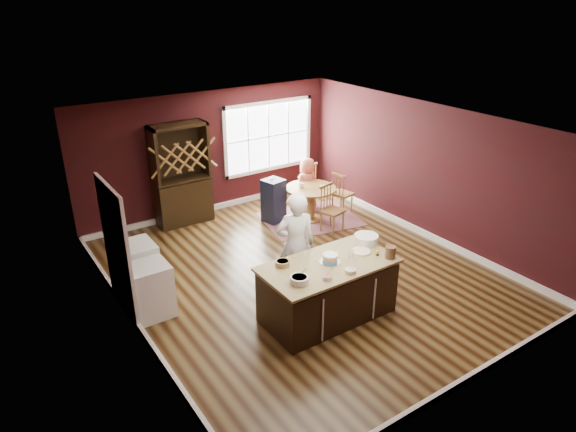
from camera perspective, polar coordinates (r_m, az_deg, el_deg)
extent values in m
plane|color=brown|center=(9.23, 1.47, -6.37)|extent=(7.00, 7.00, 0.00)
plane|color=white|center=(8.20, 1.68, 10.14)|extent=(7.00, 7.00, 0.00)
plane|color=black|center=(11.48, -8.68, 6.96)|extent=(6.00, 0.00, 6.00)
plane|color=black|center=(6.43, 20.17, -8.69)|extent=(6.00, 0.00, 6.00)
plane|color=black|center=(7.45, -17.63, -3.63)|extent=(0.00, 7.00, 7.00)
plane|color=black|center=(10.55, 15.02, 4.85)|extent=(0.00, 7.00, 7.00)
cube|color=black|center=(7.93, 4.42, -8.48)|extent=(1.97, 0.99, 0.83)
cube|color=tan|center=(7.68, 4.53, -5.42)|extent=(2.05, 1.07, 0.04)
cylinder|color=brown|center=(11.30, 2.49, -0.27)|extent=(0.51, 0.51, 0.04)
cylinder|color=brown|center=(11.17, 2.52, 1.29)|extent=(0.18, 0.18, 0.67)
cylinder|color=brown|center=(11.03, 2.56, 3.09)|extent=(1.09, 1.09, 0.04)
imported|color=silver|center=(8.22, 0.83, -3.27)|extent=(0.76, 0.62, 1.79)
cylinder|color=white|center=(7.15, 1.27, -7.11)|extent=(0.26, 0.26, 0.10)
cylinder|color=olive|center=(7.58, -0.60, -5.27)|extent=(0.21, 0.21, 0.08)
cylinder|color=white|center=(7.26, 4.39, -6.86)|extent=(0.15, 0.15, 0.05)
cylinder|color=beige|center=(7.45, 6.95, -6.08)|extent=(0.16, 0.16, 0.06)
cylinder|color=white|center=(7.82, 7.04, -4.21)|extent=(0.07, 0.07, 0.15)
cylinder|color=#FBEDC0|center=(8.05, 8.12, -3.90)|extent=(0.30, 0.30, 0.02)
cylinder|color=silver|center=(8.32, 8.68, -2.53)|extent=(0.39, 0.39, 0.13)
cylinder|color=brown|center=(7.91, 11.31, -3.96)|extent=(0.16, 0.16, 0.19)
cube|color=brown|center=(11.31, 2.49, -0.34)|extent=(2.28, 1.92, 0.01)
imported|color=#C55C49|center=(11.60, 2.14, 3.55)|extent=(0.63, 0.44, 1.23)
cylinder|color=beige|center=(11.07, 4.06, 3.28)|extent=(0.22, 0.22, 0.02)
imported|color=white|center=(11.01, 1.49, 3.44)|extent=(0.15, 0.15, 0.10)
cube|color=black|center=(11.01, -11.78, 4.51)|extent=(1.18, 0.49, 2.17)
cube|color=white|center=(8.21, -15.03, -7.95)|extent=(0.59, 0.57, 0.86)
cube|color=silver|center=(8.73, -16.51, -5.83)|extent=(0.64, 0.62, 0.93)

